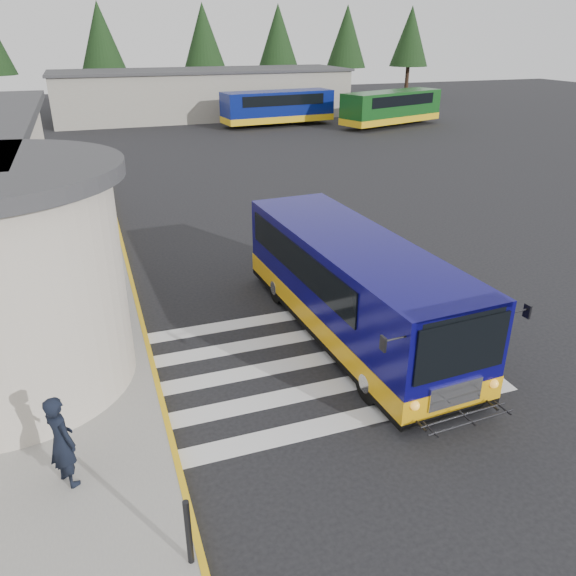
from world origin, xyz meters
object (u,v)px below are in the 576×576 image
object	(u,v)px
transit_bus	(352,290)
far_bus_a	(278,106)
pedestrian_b	(13,395)
bollard	(189,532)
pedestrian_a	(61,441)
far_bus_b	(391,107)

from	to	relation	value
transit_bus	far_bus_a	size ratio (longest dim) A/B	0.97
transit_bus	far_bus_a	xyz separation A→B (m)	(9.71, 34.76, 0.33)
pedestrian_b	bollard	size ratio (longest dim) A/B	1.28
pedestrian_a	pedestrian_b	world-z (taller)	pedestrian_a
pedestrian_b	far_bus_a	distance (m)	40.32
bollard	far_bus_b	bearing A→B (deg)	57.22
pedestrian_a	bollard	distance (m)	2.89
pedestrian_a	far_bus_b	bearing A→B (deg)	-69.74
bollard	far_bus_b	world-z (taller)	far_bus_b
far_bus_a	pedestrian_a	bearing A→B (deg)	150.75
pedestrian_b	far_bus_a	size ratio (longest dim) A/B	0.16
far_bus_a	far_bus_b	bearing A→B (deg)	-117.19
far_bus_a	far_bus_b	world-z (taller)	far_bus_b
pedestrian_a	far_bus_b	distance (m)	43.08
far_bus_a	pedestrian_b	bearing A→B (deg)	148.47
pedestrian_b	bollard	distance (m)	4.98
bollard	far_bus_a	distance (m)	43.21
transit_bus	far_bus_b	distance (m)	36.36
transit_bus	pedestrian_b	xyz separation A→B (m)	(-7.90, -1.50, -0.35)
pedestrian_a	bollard	xyz separation A→B (m)	(1.69, -2.33, -0.29)
transit_bus	pedestrian_b	size ratio (longest dim) A/B	6.24
transit_bus	bollard	size ratio (longest dim) A/B	8.01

